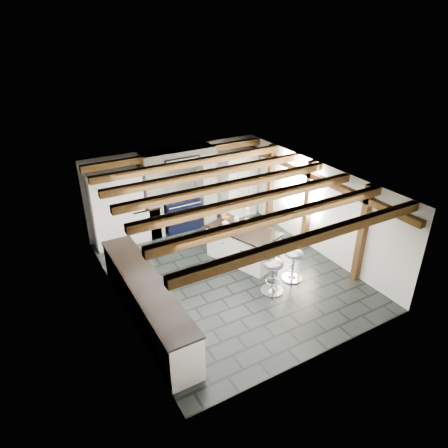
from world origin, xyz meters
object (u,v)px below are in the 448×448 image
kitchen_island (243,244)px  bar_stool_near (293,259)px  range_cooker (181,213)px  bar_stool_far (273,269)px

kitchen_island → bar_stool_near: bearing=-86.3°
range_cooker → kitchen_island: kitchen_island is taller
bar_stool_near → range_cooker: bearing=91.3°
kitchen_island → bar_stool_far: size_ratio=2.09×
range_cooker → bar_stool_far: (0.46, -3.73, 0.10)m
kitchen_island → bar_stool_near: size_ratio=2.23×
kitchen_island → range_cooker: bearing=85.2°
kitchen_island → bar_stool_far: kitchen_island is taller
bar_stool_far → bar_stool_near: bearing=3.8°
range_cooker → bar_stool_near: bearing=-72.2°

